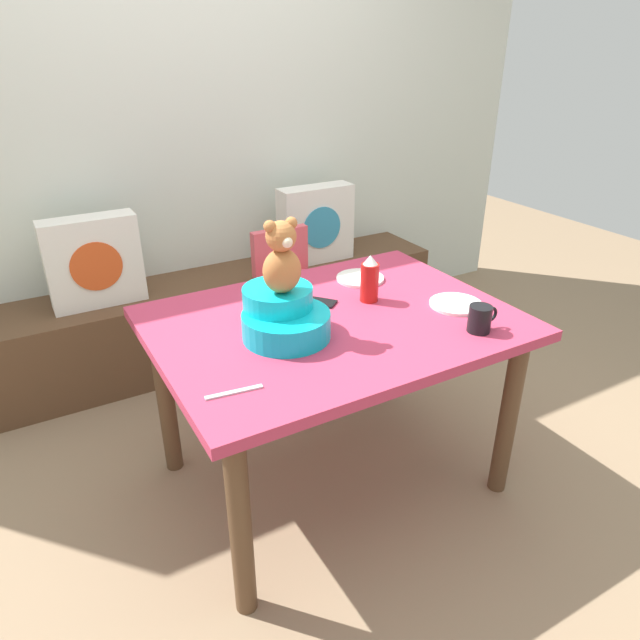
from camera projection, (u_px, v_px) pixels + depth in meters
name	position (u px, v px, depth m)	size (l,w,h in m)	color
ground_plane	(332.00, 476.00, 2.41)	(8.00, 8.00, 0.00)	#8C7256
back_wall	(188.00, 112.00, 3.00)	(4.40, 0.10, 2.60)	silver
window_bench	(222.00, 316.00, 3.26)	(2.60, 0.44, 0.46)	brown
pillow_floral_left	(94.00, 262.00, 2.77)	(0.44, 0.15, 0.44)	white
pillow_floral_right	(316.00, 224.00, 3.31)	(0.44, 0.15, 0.44)	white
dining_table	(333.00, 343.00, 2.12)	(1.29, 0.96, 0.74)	#B73351
highchair	(292.00, 287.00, 2.90)	(0.34, 0.45, 0.79)	#D84C59
infant_seat_teal	(283.00, 316.00, 1.93)	(0.30, 0.33, 0.16)	#0DB9CA
teddy_bear	(282.00, 258.00, 1.84)	(0.13, 0.12, 0.25)	#B56E39
ketchup_bottle	(370.00, 280.00, 2.18)	(0.07, 0.07, 0.18)	red
coffee_mug	(480.00, 319.00, 1.97)	(0.12, 0.08, 0.09)	black
dinner_plate_near	(360.00, 278.00, 2.41)	(0.20, 0.20, 0.01)	white
dinner_plate_far	(456.00, 304.00, 2.18)	(0.20, 0.20, 0.01)	white
cell_phone	(317.00, 302.00, 2.20)	(0.07, 0.14, 0.01)	black
table_fork	(234.00, 392.00, 1.64)	(0.02, 0.17, 0.01)	silver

